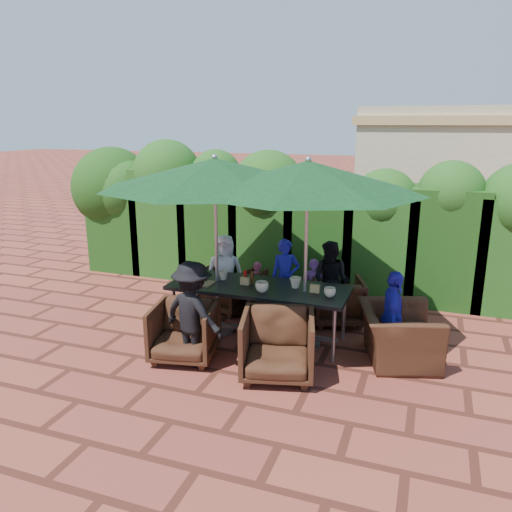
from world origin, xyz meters
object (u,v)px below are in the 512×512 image
(dining_table, at_px, (259,291))
(umbrella_right, at_px, (308,177))
(chair_far_left, at_px, (224,287))
(chair_far_mid, at_px, (278,294))
(chair_near_left, at_px, (184,329))
(chair_end_right, at_px, (399,326))
(chair_far_right, at_px, (338,298))
(chair_near_right, at_px, (278,342))
(umbrella_left, at_px, (215,173))

(dining_table, distance_m, umbrella_right, 1.66)
(chair_far_left, bearing_deg, chair_far_mid, -171.91)
(dining_table, bearing_deg, chair_far_mid, 88.75)
(chair_near_left, height_order, chair_end_right, chair_end_right)
(umbrella_right, xyz_separation_m, chair_far_left, (-1.50, 0.86, -1.85))
(umbrella_right, height_order, chair_near_left, umbrella_right)
(chair_far_left, bearing_deg, chair_end_right, 170.48)
(chair_far_right, relative_size, chair_end_right, 0.73)
(dining_table, xyz_separation_m, chair_near_right, (0.55, -0.92, -0.25))
(chair_far_left, bearing_deg, chair_near_right, 137.41)
(dining_table, bearing_deg, umbrella_right, -1.05)
(chair_far_mid, distance_m, chair_far_right, 0.88)
(chair_far_mid, height_order, chair_end_right, chair_end_right)
(chair_far_mid, distance_m, chair_near_left, 1.85)
(umbrella_left, height_order, chair_far_left, umbrella_left)
(umbrella_left, distance_m, umbrella_right, 1.25)
(umbrella_left, distance_m, chair_near_right, 2.34)
(chair_near_right, bearing_deg, chair_far_right, 64.82)
(dining_table, height_order, chair_far_right, dining_table)
(umbrella_right, height_order, chair_end_right, umbrella_right)
(dining_table, relative_size, chair_end_right, 2.34)
(chair_near_left, bearing_deg, chair_far_right, 37.99)
(chair_far_right, xyz_separation_m, chair_near_left, (-1.57, -1.80, 0.02))
(chair_far_left, bearing_deg, dining_table, 144.26)
(umbrella_right, relative_size, chair_near_right, 3.40)
(umbrella_left, relative_size, chair_near_right, 3.58)
(umbrella_right, relative_size, chair_end_right, 2.82)
(chair_far_mid, relative_size, chair_near_left, 0.93)
(chair_near_right, distance_m, chair_end_right, 1.55)
(umbrella_left, distance_m, chair_near_left, 2.04)
(chair_far_left, relative_size, chair_near_right, 0.88)
(chair_near_left, bearing_deg, umbrella_right, 22.73)
(umbrella_left, bearing_deg, chair_near_left, -93.11)
(umbrella_left, height_order, umbrella_right, same)
(chair_far_left, relative_size, chair_far_right, 1.00)
(dining_table, height_order, umbrella_left, umbrella_left)
(umbrella_right, height_order, chair_far_right, umbrella_right)
(chair_near_left, bearing_deg, dining_table, 41.85)
(umbrella_left, bearing_deg, chair_end_right, -1.37)
(umbrella_left, distance_m, chair_far_right, 2.55)
(umbrella_right, distance_m, chair_far_right, 2.08)
(umbrella_left, xyz_separation_m, chair_far_mid, (0.64, 0.81, -1.85))
(chair_far_right, relative_size, chair_near_right, 0.88)
(chair_far_right, height_order, chair_near_right, chair_near_right)
(chair_far_right, xyz_separation_m, chair_near_right, (-0.35, -1.84, 0.05))
(dining_table, height_order, chair_end_right, chair_end_right)
(chair_near_left, bearing_deg, chair_near_right, -12.72)
(chair_far_left, bearing_deg, umbrella_right, 158.78)
(chair_far_right, bearing_deg, chair_near_left, 29.32)
(umbrella_left, xyz_separation_m, umbrella_right, (1.25, -0.04, -0.00))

